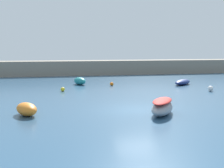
# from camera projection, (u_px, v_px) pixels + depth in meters

# --- Properties ---
(ground_plane) EXTENTS (120.00, 120.00, 0.20)m
(ground_plane) POSITION_uv_depth(u_px,v_px,m) (136.00, 111.00, 19.69)
(ground_plane) COLOR #2D5170
(harbor_breakwater) EXTENTS (49.74, 3.98, 2.08)m
(harbor_breakwater) POSITION_uv_depth(u_px,v_px,m) (80.00, 68.00, 45.83)
(harbor_breakwater) COLOR gray
(harbor_breakwater) RESTS_ON ground_plane
(open_tender_yellow) EXTENTS (3.08, 3.02, 0.56)m
(open_tender_yellow) POSITION_uv_depth(u_px,v_px,m) (183.00, 82.00, 33.23)
(open_tender_yellow) COLOR navy
(open_tender_yellow) RESTS_ON ground_plane
(fishing_dinghy_green) EXTENTS (1.55, 2.21, 0.79)m
(fishing_dinghy_green) POSITION_uv_depth(u_px,v_px,m) (80.00, 81.00, 33.28)
(fishing_dinghy_green) COLOR teal
(fishing_dinghy_green) RESTS_ON ground_plane
(dinghy_near_pier) EXTENTS (1.65, 2.18, 0.75)m
(dinghy_near_pier) POSITION_uv_depth(u_px,v_px,m) (27.00, 109.00, 17.91)
(dinghy_near_pier) COLOR orange
(dinghy_near_pier) RESTS_ON ground_plane
(rowboat_with_red_cover) EXTENTS (2.62, 3.23, 0.93)m
(rowboat_with_red_cover) POSITION_uv_depth(u_px,v_px,m) (162.00, 107.00, 18.17)
(rowboat_with_red_cover) COLOR gray
(rowboat_with_red_cover) RESTS_ON ground_plane
(mooring_buoy_yellow) EXTENTS (0.38, 0.38, 0.38)m
(mooring_buoy_yellow) POSITION_uv_depth(u_px,v_px,m) (63.00, 89.00, 28.05)
(mooring_buoy_yellow) COLOR yellow
(mooring_buoy_yellow) RESTS_ON ground_plane
(mooring_buoy_orange) EXTENTS (0.38, 0.38, 0.38)m
(mooring_buoy_orange) POSITION_uv_depth(u_px,v_px,m) (112.00, 84.00, 32.32)
(mooring_buoy_orange) COLOR orange
(mooring_buoy_orange) RESTS_ON ground_plane
(mooring_buoy_white) EXTENTS (0.50, 0.50, 0.50)m
(mooring_buoy_white) POSITION_uv_depth(u_px,v_px,m) (211.00, 89.00, 28.06)
(mooring_buoy_white) COLOR white
(mooring_buoy_white) RESTS_ON ground_plane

